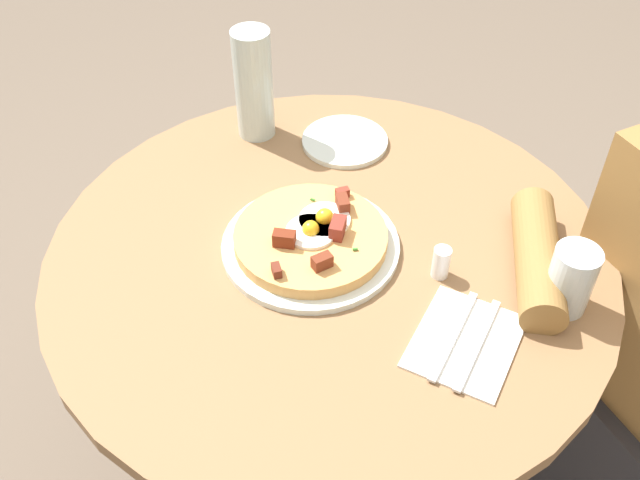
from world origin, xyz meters
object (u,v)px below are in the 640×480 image
(breakfast_pizza, at_px, (312,236))
(water_bottle, at_px, (254,84))
(knife, at_px, (454,335))
(fork, at_px, (478,344))
(bread_plate, at_px, (345,141))
(pizza_plate, at_px, (311,245))
(water_glass, at_px, (571,279))
(dining_table, at_px, (329,317))
(salt_shaker, at_px, (441,262))

(breakfast_pizza, height_order, water_bottle, water_bottle)
(knife, bearing_deg, fork, -90.00)
(fork, bearing_deg, knife, 90.00)
(bread_plate, bearing_deg, pizza_plate, -38.53)
(bread_plate, relative_size, water_bottle, 0.77)
(fork, xyz_separation_m, water_glass, (-0.01, 0.16, 0.05))
(dining_table, distance_m, bread_plate, 0.34)
(knife, distance_m, salt_shaker, 0.13)
(salt_shaker, bearing_deg, breakfast_pizza, -132.86)
(pizza_plate, height_order, bread_plate, pizza_plate)
(dining_table, xyz_separation_m, water_bottle, (-0.36, 0.02, 0.28))
(fork, relative_size, water_bottle, 0.84)
(pizza_plate, height_order, breakfast_pizza, breakfast_pizza)
(knife, xyz_separation_m, water_glass, (0.02, 0.18, 0.05))
(fork, xyz_separation_m, knife, (-0.03, -0.02, 0.00))
(fork, bearing_deg, bread_plate, 47.35)
(water_glass, bearing_deg, knife, -95.77)
(dining_table, distance_m, breakfast_pizza, 0.20)
(pizza_plate, height_order, salt_shaker, salt_shaker)
(pizza_plate, relative_size, knife, 1.61)
(dining_table, bearing_deg, water_glass, 45.33)
(dining_table, height_order, breakfast_pizza, breakfast_pizza)
(breakfast_pizza, height_order, salt_shaker, breakfast_pizza)
(water_bottle, distance_m, salt_shaker, 0.50)
(knife, relative_size, water_glass, 1.63)
(pizza_plate, relative_size, fork, 1.61)
(bread_plate, height_order, salt_shaker, salt_shaker)
(fork, distance_m, knife, 0.04)
(knife, bearing_deg, breakfast_pizza, 75.33)
(dining_table, relative_size, pizza_plate, 3.19)
(bread_plate, bearing_deg, salt_shaker, -4.13)
(knife, height_order, salt_shaker, salt_shaker)
(pizza_plate, height_order, water_glass, water_glass)
(dining_table, relative_size, breakfast_pizza, 3.72)
(dining_table, height_order, fork, fork)
(breakfast_pizza, bearing_deg, fork, 23.41)
(dining_table, xyz_separation_m, water_glass, (0.26, 0.26, 0.23))
(breakfast_pizza, xyz_separation_m, salt_shaker, (0.14, 0.15, 0.00))
(pizza_plate, xyz_separation_m, salt_shaker, (0.14, 0.16, 0.02))
(breakfast_pizza, distance_m, fork, 0.31)
(breakfast_pizza, bearing_deg, salt_shaker, 47.14)
(bread_plate, relative_size, salt_shaker, 3.02)
(dining_table, distance_m, pizza_plate, 0.18)
(bread_plate, distance_m, water_glass, 0.52)
(pizza_plate, bearing_deg, fork, 23.75)
(pizza_plate, bearing_deg, salt_shaker, 47.50)
(dining_table, relative_size, salt_shaker, 16.98)
(water_glass, relative_size, water_bottle, 0.51)
(water_glass, bearing_deg, breakfast_pizza, -134.01)
(pizza_plate, xyz_separation_m, fork, (0.29, 0.13, 0.00))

